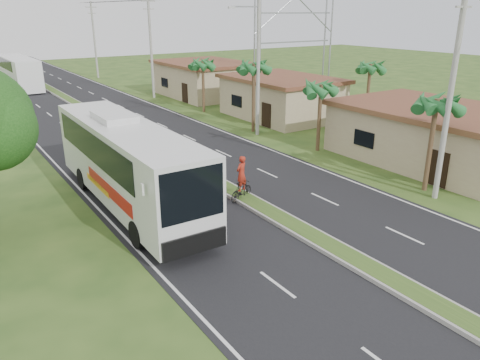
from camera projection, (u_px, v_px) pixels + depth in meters
ground at (347, 258)px, 18.54m from camera, size 180.00×180.00×0.00m
road_asphalt at (147, 145)px, 34.20m from camera, size 14.00×160.00×0.02m
median_strip at (147, 143)px, 34.16m from camera, size 1.20×160.00×0.18m
lane_edge_left at (52, 160)px, 30.71m from camera, size 0.12×160.00×0.01m
lane_edge_right at (225, 132)px, 37.68m from camera, size 0.12×160.00×0.01m
shop_near at (436, 134)px, 29.91m from camera, size 8.60×12.60×3.52m
shop_mid at (281, 97)px, 42.41m from camera, size 7.60×10.60×3.67m
shop_far at (205, 79)px, 53.35m from camera, size 8.60×11.60×3.82m
palm_verge_a at (437, 104)px, 23.95m from camera, size 2.40×2.40×5.45m
palm_verge_b at (321, 88)px, 31.34m from camera, size 2.40×2.40×5.05m
palm_verge_c at (254, 67)px, 36.25m from camera, size 2.40×2.40×5.85m
palm_verge_d at (203, 64)px, 43.75m from camera, size 2.40×2.40×5.25m
palm_behind_shop at (370, 67)px, 37.70m from camera, size 2.40×2.40×5.65m
utility_pole_a at (451, 89)px, 22.59m from camera, size 1.60×0.28×11.00m
utility_pole_b at (258, 53)px, 34.90m from camera, size 3.20×0.28×12.00m
utility_pole_c at (151, 45)px, 50.78m from camera, size 1.60×0.28×11.00m
utility_pole_d at (94, 39)px, 66.53m from camera, size 1.60×0.28×10.50m
billboard_lattice at (295, 34)px, 51.14m from camera, size 10.18×1.18×12.07m
coach_bus_main at (126, 159)px, 22.70m from camera, size 3.06×13.83×4.46m
coach_bus_far at (19, 71)px, 58.38m from camera, size 3.15×13.12×3.80m
motorcyclist at (241, 184)px, 23.87m from camera, size 1.78×1.05×2.39m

